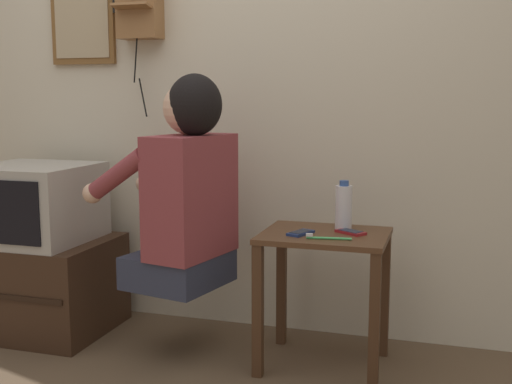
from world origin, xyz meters
The scene contains 10 objects.
wall_back centered at (0.00, 0.99, 1.27)m, with size 6.80×0.05×2.55m.
side_table centered at (0.54, 0.58, 0.44)m, with size 0.51×0.42×0.57m.
person centered at (-0.05, 0.51, 0.74)m, with size 0.62×0.52×0.91m.
tv_stand centered at (-0.84, 0.61, 0.22)m, with size 0.63×0.56×0.45m.
television centered at (-0.87, 0.59, 0.63)m, with size 0.53×0.52×0.36m.
framed_picture centered at (-0.79, 0.95, 1.51)m, with size 0.35×0.03×0.44m.
cell_phone_held centered at (0.45, 0.53, 0.58)m, with size 0.10×0.14×0.01m.
cell_phone_spare centered at (0.64, 0.60, 0.58)m, with size 0.14×0.12×0.01m.
water_bottle centered at (0.60, 0.67, 0.67)m, with size 0.07×0.07×0.21m.
toothbrush centered at (0.56, 0.46, 0.58)m, with size 0.18×0.03×0.02m.
Camera 1 is at (1.02, -1.97, 1.12)m, focal length 45.00 mm.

